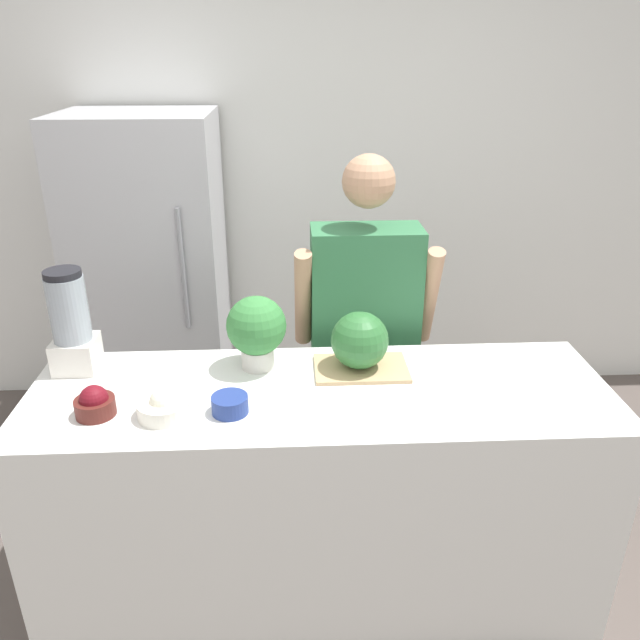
% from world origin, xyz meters
% --- Properties ---
extents(wall_back, '(8.00, 0.06, 2.60)m').
position_xyz_m(wall_back, '(0.00, 1.98, 1.30)').
color(wall_back, white).
rests_on(wall_back, ground_plane).
extents(counter_island, '(2.02, 0.65, 0.91)m').
position_xyz_m(counter_island, '(0.00, 0.33, 0.45)').
color(counter_island, white).
rests_on(counter_island, ground_plane).
extents(refrigerator, '(0.74, 0.67, 1.70)m').
position_xyz_m(refrigerator, '(-0.82, 1.61, 0.85)').
color(refrigerator, '#B7B7BC').
rests_on(refrigerator, ground_plane).
extents(person, '(0.59, 0.26, 1.62)m').
position_xyz_m(person, '(0.22, 0.87, 0.82)').
color(person, '#333338').
rests_on(person, ground_plane).
extents(cutting_board, '(0.34, 0.22, 0.01)m').
position_xyz_m(cutting_board, '(0.16, 0.46, 0.91)').
color(cutting_board, tan).
rests_on(cutting_board, counter_island).
extents(watermelon, '(0.21, 0.21, 0.21)m').
position_xyz_m(watermelon, '(0.15, 0.47, 1.02)').
color(watermelon, '#2D6B33').
rests_on(watermelon, cutting_board).
extents(bowl_cherries, '(0.13, 0.13, 0.10)m').
position_xyz_m(bowl_cherries, '(-0.73, 0.21, 0.95)').
color(bowl_cherries, '#511E19').
rests_on(bowl_cherries, counter_island).
extents(bowl_cream, '(0.17, 0.17, 0.10)m').
position_xyz_m(bowl_cream, '(-0.51, 0.19, 0.94)').
color(bowl_cream, white).
rests_on(bowl_cream, counter_island).
extents(bowl_small_blue, '(0.12, 0.12, 0.06)m').
position_xyz_m(bowl_small_blue, '(-0.30, 0.20, 0.94)').
color(bowl_small_blue, navy).
rests_on(bowl_small_blue, counter_island).
extents(blender, '(0.15, 0.15, 0.38)m').
position_xyz_m(blender, '(-0.88, 0.52, 1.09)').
color(blender, silver).
rests_on(blender, counter_island).
extents(potted_plant, '(0.22, 0.22, 0.28)m').
position_xyz_m(potted_plant, '(-0.22, 0.51, 1.06)').
color(potted_plant, beige).
rests_on(potted_plant, counter_island).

